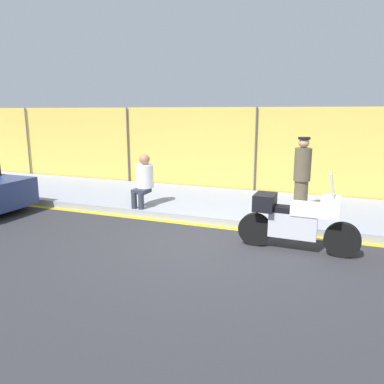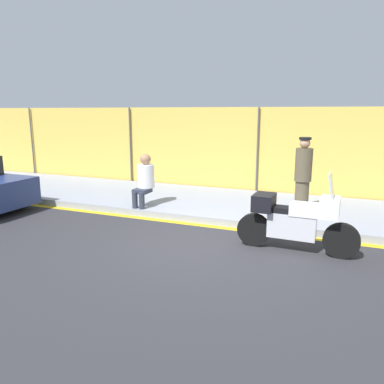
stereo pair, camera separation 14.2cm
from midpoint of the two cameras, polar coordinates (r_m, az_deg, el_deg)
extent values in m
plane|color=#2D2D33|center=(7.03, 0.97, -8.32)|extent=(120.00, 120.00, 0.00)
cube|color=#8E93A3|center=(9.72, 7.02, -2.07)|extent=(31.61, 3.26, 0.16)
cube|color=gold|center=(8.15, 4.01, -5.41)|extent=(31.61, 0.18, 0.01)
cube|color=gold|center=(11.17, 9.37, 6.01)|extent=(30.03, 0.08, 2.58)
cylinder|color=#4C4C51|center=(15.28, -23.97, 6.76)|extent=(0.05, 0.05, 2.58)
cylinder|color=#4C4C51|center=(12.64, -10.07, 6.70)|extent=(0.05, 0.05, 2.58)
cylinder|color=#4C4C51|center=(11.07, 9.27, 5.97)|extent=(0.05, 0.05, 2.58)
cylinder|color=black|center=(6.94, 21.37, -6.81)|extent=(0.62, 0.16, 0.61)
cylinder|color=black|center=(7.11, 8.98, -5.63)|extent=(0.62, 0.16, 0.61)
cube|color=silver|center=(6.94, 14.54, -4.88)|extent=(0.85, 0.30, 0.45)
cube|color=white|center=(6.83, 16.45, -2.50)|extent=(0.53, 0.32, 0.22)
cube|color=black|center=(6.88, 13.91, -2.60)|extent=(0.61, 0.30, 0.10)
cube|color=white|center=(6.79, 19.81, -2.13)|extent=(0.33, 0.48, 0.34)
cube|color=silver|center=(6.71, 20.05, 1.02)|extent=(0.12, 0.42, 0.42)
cube|color=black|center=(6.93, 10.47, -1.49)|extent=(0.37, 0.51, 0.30)
cylinder|color=brown|center=(8.99, 15.79, -0.65)|extent=(0.31, 0.31, 0.75)
cylinder|color=brown|center=(8.86, 16.07, 4.06)|extent=(0.38, 0.38, 0.75)
sphere|color=tan|center=(8.80, 16.26, 7.22)|extent=(0.23, 0.23, 0.23)
cylinder|color=black|center=(8.80, 16.29, 7.86)|extent=(0.27, 0.27, 0.05)
cylinder|color=#2D3342|center=(9.12, -9.26, -1.26)|extent=(0.14, 0.14, 0.40)
cylinder|color=#2D3342|center=(9.03, -8.21, -1.37)|extent=(0.14, 0.14, 0.40)
cube|color=#2D3342|center=(9.20, -8.16, 0.17)|extent=(0.36, 0.40, 0.10)
cylinder|color=white|center=(9.31, -7.62, 2.42)|extent=(0.42, 0.42, 0.57)
sphere|color=#A37556|center=(9.25, -7.69, 4.96)|extent=(0.26, 0.26, 0.26)
cylinder|color=black|center=(10.81, -25.67, -0.44)|extent=(0.65, 0.23, 0.65)
camera|label=1|loc=(0.07, -90.50, -0.11)|focal=35.00mm
camera|label=2|loc=(0.07, 89.50, 0.11)|focal=35.00mm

